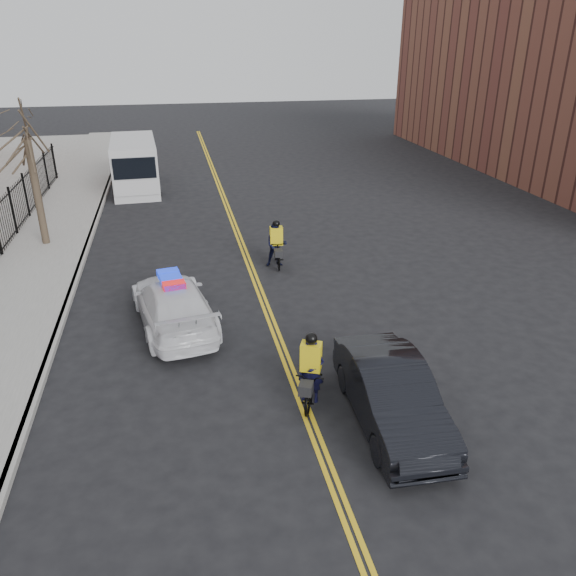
# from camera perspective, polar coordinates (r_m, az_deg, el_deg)

# --- Properties ---
(ground) EXTENTS (120.00, 120.00, 0.00)m
(ground) POSITION_cam_1_polar(r_m,az_deg,el_deg) (14.85, -0.40, -6.76)
(ground) COLOR black
(ground) RESTS_ON ground
(center_line_left) EXTENTS (0.10, 60.00, 0.01)m
(center_line_left) POSITION_cam_1_polar(r_m,az_deg,el_deg) (21.99, -4.72, 3.87)
(center_line_left) COLOR gold
(center_line_left) RESTS_ON ground
(center_line_right) EXTENTS (0.10, 60.00, 0.01)m
(center_line_right) POSITION_cam_1_polar(r_m,az_deg,el_deg) (22.01, -4.30, 3.90)
(center_line_right) COLOR gold
(center_line_right) RESTS_ON ground
(sidewalk) EXTENTS (3.00, 60.00, 0.15)m
(sidewalk) POSITION_cam_1_polar(r_m,az_deg,el_deg) (22.40, -23.90, 2.37)
(sidewalk) COLOR gray
(sidewalk) RESTS_ON ground
(curb) EXTENTS (0.20, 60.00, 0.15)m
(curb) POSITION_cam_1_polar(r_m,az_deg,el_deg) (22.12, -20.13, 2.73)
(curb) COLOR gray
(curb) RESTS_ON ground
(street_tree) EXTENTS (3.20, 3.20, 4.80)m
(street_tree) POSITION_cam_1_polar(r_m,az_deg,el_deg) (23.41, -24.71, 12.02)
(street_tree) COLOR #392C21
(street_tree) RESTS_ON sidewalk
(police_cruiser) EXTENTS (2.70, 5.03, 1.55)m
(police_cruiser) POSITION_cam_1_polar(r_m,az_deg,el_deg) (16.26, -11.58, -1.58)
(police_cruiser) COLOR white
(police_cruiser) RESTS_ON ground
(dark_sedan) EXTENTS (1.61, 4.33, 1.41)m
(dark_sedan) POSITION_cam_1_polar(r_m,az_deg,el_deg) (12.31, 10.48, -10.60)
(dark_sedan) COLOR black
(dark_sedan) RESTS_ON ground
(cargo_van) EXTENTS (2.64, 6.31, 2.60)m
(cargo_van) POSITION_cam_1_polar(r_m,az_deg,el_deg) (31.72, -15.29, 11.89)
(cargo_van) COLOR silver
(cargo_van) RESTS_ON ground
(cyclist_near) EXTENTS (1.27, 1.87, 1.74)m
(cyclist_near) POSITION_cam_1_polar(r_m,az_deg,el_deg) (12.84, 2.30, -9.07)
(cyclist_near) COLOR black
(cyclist_near) RESTS_ON ground
(cyclist_far) EXTENTS (0.81, 1.73, 1.72)m
(cyclist_far) POSITION_cam_1_polar(r_m,az_deg,el_deg) (20.19, -1.19, 4.09)
(cyclist_far) COLOR black
(cyclist_far) RESTS_ON ground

